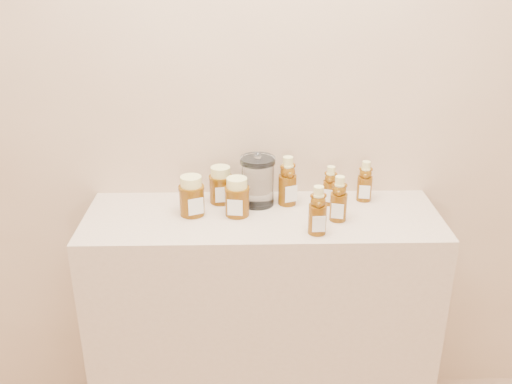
{
  "coord_description": "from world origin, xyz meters",
  "views": [
    {
      "loc": [
        -0.06,
        -0.17,
        1.74
      ],
      "look_at": [
        -0.02,
        1.52,
        1.0
      ],
      "focal_mm": 40.0,
      "sensor_mm": 36.0,
      "label": 1
    }
  ],
  "objects_px": {
    "bear_bottle_front_left": "(318,207)",
    "honey_jar_left": "(192,196)",
    "bear_bottle_back_left": "(288,178)",
    "glass_canister": "(258,179)",
    "display_table": "(262,325)"
  },
  "relations": [
    {
      "from": "bear_bottle_back_left",
      "to": "glass_canister",
      "type": "bearing_deg",
      "value": 158.95
    },
    {
      "from": "bear_bottle_front_left",
      "to": "honey_jar_left",
      "type": "relative_size",
      "value": 1.31
    },
    {
      "from": "bear_bottle_back_left",
      "to": "bear_bottle_front_left",
      "type": "height_order",
      "value": "bear_bottle_back_left"
    },
    {
      "from": "honey_jar_left",
      "to": "glass_canister",
      "type": "bearing_deg",
      "value": -2.97
    },
    {
      "from": "glass_canister",
      "to": "bear_bottle_front_left",
      "type": "bearing_deg",
      "value": -50.81
    },
    {
      "from": "display_table",
      "to": "glass_canister",
      "type": "xyz_separation_m",
      "value": [
        -0.01,
        0.09,
        0.54
      ]
    },
    {
      "from": "bear_bottle_front_left",
      "to": "bear_bottle_back_left",
      "type": "bearing_deg",
      "value": 106.81
    },
    {
      "from": "bear_bottle_back_left",
      "to": "glass_canister",
      "type": "height_order",
      "value": "bear_bottle_back_left"
    },
    {
      "from": "honey_jar_left",
      "to": "bear_bottle_front_left",
      "type": "bearing_deg",
      "value": -42.14
    },
    {
      "from": "bear_bottle_back_left",
      "to": "bear_bottle_front_left",
      "type": "distance_m",
      "value": 0.24
    },
    {
      "from": "bear_bottle_back_left",
      "to": "glass_canister",
      "type": "xyz_separation_m",
      "value": [
        -0.1,
        0.0,
        -0.0
      ]
    },
    {
      "from": "display_table",
      "to": "bear_bottle_back_left",
      "type": "xyz_separation_m",
      "value": [
        0.09,
        0.09,
        0.55
      ]
    },
    {
      "from": "display_table",
      "to": "glass_canister",
      "type": "distance_m",
      "value": 0.55
    },
    {
      "from": "honey_jar_left",
      "to": "glass_canister",
      "type": "relative_size",
      "value": 0.73
    },
    {
      "from": "bear_bottle_back_left",
      "to": "display_table",
      "type": "bearing_deg",
      "value": -153.94
    }
  ]
}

